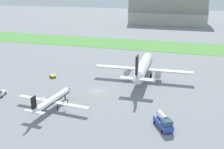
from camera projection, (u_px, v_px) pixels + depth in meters
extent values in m
plane|color=gray|center=(99.00, 91.00, 83.21)|extent=(600.00, 600.00, 0.00)
cube|color=#549342|center=(141.00, 45.00, 147.11)|extent=(360.00, 28.00, 0.08)
cylinder|color=white|center=(143.00, 67.00, 92.63)|extent=(4.82, 25.44, 3.87)
cone|color=black|center=(148.00, 57.00, 105.54)|extent=(3.92, 3.66, 3.79)
cone|color=white|center=(136.00, 79.00, 78.92)|extent=(3.66, 5.05, 3.48)
cube|color=black|center=(143.00, 68.00, 92.72)|extent=(4.85, 24.04, 0.54)
cube|color=white|center=(119.00, 67.00, 94.19)|extent=(16.96, 3.10, 0.39)
cube|color=white|center=(167.00, 71.00, 90.21)|extent=(16.96, 3.10, 0.39)
cylinder|color=#B7BABF|center=(127.00, 72.00, 93.92)|extent=(2.29, 4.30, 2.13)
cylinder|color=#B7BABF|center=(158.00, 74.00, 91.37)|extent=(2.29, 4.30, 2.13)
cube|color=black|center=(137.00, 65.00, 78.20)|extent=(0.58, 3.18, 5.63)
cube|color=white|center=(128.00, 78.00, 80.18)|extent=(5.00, 2.29, 0.31)
cube|color=white|center=(145.00, 79.00, 79.02)|extent=(5.00, 2.29, 0.31)
cylinder|color=black|center=(147.00, 67.00, 103.32)|extent=(0.70, 0.70, 2.46)
cylinder|color=black|center=(133.00, 76.00, 92.74)|extent=(0.70, 0.70, 2.46)
cylinder|color=black|center=(151.00, 78.00, 91.31)|extent=(0.70, 0.70, 2.46)
cylinder|color=white|center=(53.00, 100.00, 70.92)|extent=(3.28, 14.19, 1.95)
cone|color=black|center=(68.00, 90.00, 77.78)|extent=(2.09, 2.13, 1.92)
cone|color=white|center=(34.00, 112.00, 63.63)|extent=(2.01, 2.89, 1.76)
cube|color=black|center=(53.00, 100.00, 70.96)|extent=(3.25, 13.42, 0.27)
cube|color=white|center=(36.00, 99.00, 72.59)|extent=(10.83, 2.38, 0.20)
cube|color=white|center=(70.00, 105.00, 68.78)|extent=(10.83, 2.38, 0.20)
cylinder|color=#B7BABF|center=(43.00, 99.00, 72.39)|extent=(0.77, 1.62, 0.63)
cylinder|color=#B7BABF|center=(65.00, 103.00, 69.94)|extent=(0.77, 1.62, 0.63)
cube|color=black|center=(34.00, 103.00, 63.24)|extent=(0.40, 1.77, 3.13)
cube|color=white|center=(30.00, 111.00, 64.47)|extent=(2.84, 1.43, 0.16)
cube|color=white|center=(39.00, 113.00, 63.50)|extent=(2.84, 1.43, 0.16)
cylinder|color=black|center=(65.00, 97.00, 76.60)|extent=(0.35, 0.35, 1.37)
cylinder|color=black|center=(45.00, 106.00, 71.28)|extent=(0.35, 0.35, 1.37)
cylinder|color=black|center=(58.00, 108.00, 69.90)|extent=(0.35, 0.35, 1.37)
cube|color=#334FB2|center=(163.00, 123.00, 61.55)|extent=(5.31, 6.83, 1.40)
cylinder|color=silver|center=(162.00, 116.00, 61.80)|extent=(3.11, 3.87, 1.54)
cube|color=#334C60|center=(167.00, 122.00, 59.46)|extent=(2.91, 3.03, 1.20)
cylinder|color=black|center=(172.00, 130.00, 59.94)|extent=(0.56, 0.73, 0.70)
cylinder|color=black|center=(162.00, 132.00, 59.42)|extent=(0.56, 0.73, 0.70)
cylinder|color=black|center=(164.00, 121.00, 64.13)|extent=(0.56, 0.73, 0.70)
cylinder|color=black|center=(154.00, 122.00, 63.62)|extent=(0.56, 0.73, 0.70)
cube|color=white|center=(1.00, 93.00, 79.17)|extent=(2.54, 3.91, 0.90)
cylinder|color=black|center=(2.00, 97.00, 78.06)|extent=(0.40, 0.74, 0.70)
cylinder|color=black|center=(6.00, 93.00, 80.44)|extent=(0.40, 0.74, 0.70)
cylinder|color=black|center=(0.00, 93.00, 80.56)|extent=(0.40, 0.74, 0.70)
cube|color=yellow|center=(53.00, 76.00, 95.11)|extent=(2.70, 2.80, 0.55)
cylinder|color=black|center=(55.00, 77.00, 94.76)|extent=(0.64, 0.70, 0.70)
cylinder|color=black|center=(51.00, 77.00, 94.19)|extent=(0.64, 0.70, 0.70)
cylinder|color=black|center=(54.00, 75.00, 96.22)|extent=(0.64, 0.70, 0.70)
cylinder|color=black|center=(50.00, 76.00, 95.64)|extent=(0.64, 0.70, 0.70)
cube|color=#B2AD9E|center=(168.00, 16.00, 225.25)|extent=(63.40, 26.62, 12.83)
cylinder|color=gray|center=(169.00, 5.00, 222.34)|extent=(62.13, 29.28, 29.28)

